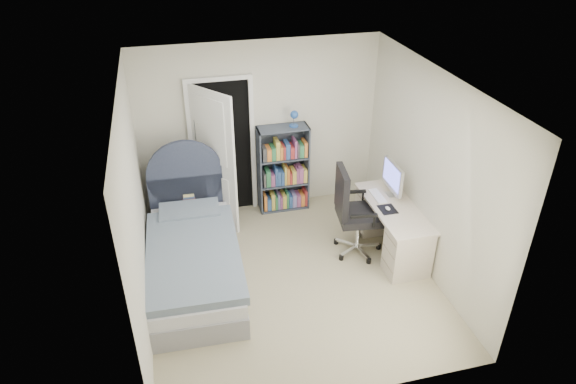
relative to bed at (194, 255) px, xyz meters
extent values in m
cube|color=gray|center=(1.15, -0.33, -0.34)|extent=(3.40, 3.60, 0.05)
cube|color=white|center=(1.15, -0.33, 2.21)|extent=(3.40, 3.60, 0.05)
cube|color=beige|center=(1.15, 1.49, 0.94)|extent=(3.40, 0.05, 2.50)
cube|color=beige|center=(1.15, -2.16, 0.94)|extent=(3.40, 0.05, 2.50)
cube|color=beige|center=(-0.58, -0.33, 0.94)|extent=(0.05, 3.60, 2.50)
cube|color=beige|center=(2.87, -0.33, 0.94)|extent=(0.05, 3.60, 2.50)
cube|color=black|center=(0.60, 1.46, 0.69)|extent=(0.80, 0.01, 2.00)
cube|color=white|center=(0.17, 1.44, 0.69)|extent=(0.06, 0.06, 2.00)
cube|color=white|center=(1.03, 1.44, 0.69)|extent=(0.06, 0.06, 2.00)
cube|color=white|center=(0.60, 1.44, 1.72)|extent=(0.92, 0.06, 0.06)
cube|color=white|center=(0.44, 1.12, 0.69)|extent=(0.51, 0.67, 2.00)
cube|color=gray|center=(0.00, -0.11, -0.17)|extent=(1.11, 2.22, 0.28)
cube|color=silver|center=(0.00, -0.11, 0.05)|extent=(1.09, 2.17, 0.17)
cube|color=slate|center=(-0.01, -0.22, 0.18)|extent=(1.14, 1.89, 0.11)
cube|color=slate|center=(0.02, 0.67, 0.20)|extent=(0.79, 0.46, 0.13)
cube|color=#31384D|center=(0.04, 1.02, 0.12)|extent=(1.04, 0.10, 0.87)
cylinder|color=#31384D|center=(0.04, 1.02, 0.56)|extent=(1.04, 0.10, 1.04)
cylinder|color=tan|center=(-0.08, 0.88, -0.06)|extent=(0.04, 0.04, 0.52)
cylinder|color=tan|center=(-0.08, 1.24, -0.06)|extent=(0.04, 0.04, 0.52)
cylinder|color=tan|center=(0.27, 0.88, -0.06)|extent=(0.04, 0.04, 0.52)
cylinder|color=tan|center=(0.27, 1.24, -0.06)|extent=(0.04, 0.04, 0.52)
cube|color=tan|center=(0.09, 1.06, 0.19)|extent=(0.41, 0.41, 0.03)
cube|color=tan|center=(0.09, 1.06, -0.13)|extent=(0.37, 0.37, 0.02)
cube|color=#B24C33|center=(0.04, 1.06, 0.22)|extent=(0.16, 0.23, 0.03)
cube|color=#3F598C|center=(0.04, 1.06, 0.25)|extent=(0.15, 0.22, 0.03)
cube|color=#D8CC7F|center=(0.04, 1.06, 0.28)|extent=(0.14, 0.21, 0.03)
cylinder|color=silver|center=(0.24, 1.36, -0.30)|extent=(0.22, 0.22, 0.02)
cylinder|color=silver|center=(0.24, 1.36, 0.45)|extent=(0.02, 0.02, 1.51)
sphere|color=silver|center=(0.30, 1.32, 1.17)|extent=(0.09, 0.09, 0.09)
cube|color=#3E4655|center=(1.09, 1.31, 0.34)|extent=(0.02, 0.31, 1.30)
cube|color=#3E4655|center=(1.80, 1.31, 0.34)|extent=(0.02, 0.31, 1.30)
cube|color=#3E4655|center=(1.44, 1.31, 0.98)|extent=(0.73, 0.31, 0.02)
cube|color=#3E4655|center=(1.44, 1.31, -0.30)|extent=(0.73, 0.31, 0.02)
cube|color=#3E4655|center=(1.44, 1.46, 0.34)|extent=(0.73, 0.01, 1.30)
cube|color=#3E4655|center=(1.44, 1.31, 0.10)|extent=(0.69, 0.29, 0.02)
cube|color=#3E4655|center=(1.44, 1.31, 0.52)|extent=(0.69, 0.29, 0.02)
cylinder|color=#24509E|center=(1.60, 1.31, 1.00)|extent=(0.13, 0.13, 0.02)
cylinder|color=silver|center=(1.60, 1.31, 1.08)|extent=(0.02, 0.02, 0.17)
sphere|color=#24509E|center=(1.60, 1.28, 1.18)|extent=(0.11, 0.11, 0.11)
cube|color=orange|center=(1.15, 1.29, -0.16)|extent=(0.04, 0.22, 0.25)
cube|color=#335999|center=(1.21, 1.29, -0.19)|extent=(0.06, 0.22, 0.18)
cube|color=#D8BF4C|center=(1.27, 1.29, -0.15)|extent=(0.05, 0.22, 0.26)
cube|color=#337F4C|center=(1.32, 1.29, -0.18)|extent=(0.03, 0.22, 0.21)
cube|color=#7F72B2|center=(1.35, 1.29, -0.17)|extent=(0.03, 0.22, 0.23)
cube|color=#994C7F|center=(1.39, 1.29, -0.19)|extent=(0.03, 0.22, 0.19)
cube|color=#D8BF4C|center=(1.44, 1.29, -0.17)|extent=(0.05, 0.22, 0.22)
cube|color=#337F4C|center=(1.49, 1.29, -0.16)|extent=(0.03, 0.22, 0.25)
cube|color=#335999|center=(1.53, 1.29, -0.19)|extent=(0.05, 0.22, 0.19)
cube|color=#7F72B2|center=(1.59, 1.29, -0.18)|extent=(0.06, 0.22, 0.20)
cube|color=#994C7F|center=(1.66, 1.29, -0.19)|extent=(0.06, 0.22, 0.18)
cube|color=orange|center=(1.72, 1.29, -0.19)|extent=(0.05, 0.22, 0.19)
cube|color=#B23333|center=(1.78, 1.29, -0.16)|extent=(0.05, 0.22, 0.25)
cube|color=#3F3F3F|center=(1.15, 1.29, 0.23)|extent=(0.04, 0.22, 0.21)
cube|color=#337F4C|center=(1.20, 1.29, 0.25)|extent=(0.06, 0.22, 0.25)
cube|color=#994C7F|center=(1.27, 1.29, 0.22)|extent=(0.06, 0.22, 0.18)
cube|color=#335999|center=(1.32, 1.29, 0.26)|extent=(0.03, 0.22, 0.28)
cube|color=#335999|center=(1.36, 1.29, 0.24)|extent=(0.05, 0.22, 0.23)
cube|color=#335999|center=(1.41, 1.29, 0.23)|extent=(0.05, 0.22, 0.21)
cube|color=#D8BF4C|center=(1.46, 1.29, 0.26)|extent=(0.03, 0.22, 0.28)
cube|color=orange|center=(1.50, 1.29, 0.25)|extent=(0.04, 0.22, 0.25)
cube|color=#B23333|center=(1.54, 1.29, 0.21)|extent=(0.03, 0.22, 0.17)
cube|color=#D8BF4C|center=(1.59, 1.29, 0.22)|extent=(0.06, 0.22, 0.20)
cube|color=#994C7F|center=(1.64, 1.29, 0.24)|extent=(0.03, 0.22, 0.23)
cube|color=#994C7F|center=(1.69, 1.29, 0.24)|extent=(0.06, 0.22, 0.23)
cube|color=#D8BF4C|center=(1.75, 1.29, 0.23)|extent=(0.05, 0.22, 0.21)
cube|color=#3F3F3F|center=(1.16, 1.29, 0.64)|extent=(0.06, 0.22, 0.20)
cube|color=orange|center=(1.22, 1.29, 0.63)|extent=(0.06, 0.22, 0.18)
cube|color=#337F4C|center=(1.29, 1.29, 0.64)|extent=(0.06, 0.22, 0.19)
cube|color=#D8BF4C|center=(1.35, 1.29, 0.68)|extent=(0.05, 0.22, 0.28)
cube|color=orange|center=(1.40, 1.29, 0.64)|extent=(0.04, 0.22, 0.20)
cube|color=#B23333|center=(1.44, 1.29, 0.64)|extent=(0.03, 0.22, 0.19)
cube|color=#335999|center=(1.49, 1.29, 0.65)|extent=(0.06, 0.22, 0.23)
cube|color=#B23333|center=(1.56, 1.29, 0.63)|extent=(0.06, 0.22, 0.17)
cube|color=#994C7F|center=(1.61, 1.29, 0.67)|extent=(0.03, 0.22, 0.26)
cube|color=#3F3F3F|center=(1.64, 1.29, 0.65)|extent=(0.03, 0.22, 0.22)
cube|color=#337F4C|center=(1.70, 1.29, 0.63)|extent=(0.06, 0.22, 0.19)
cube|color=orange|center=(1.75, 1.29, 0.65)|extent=(0.04, 0.22, 0.22)
cube|color=beige|center=(2.57, -0.09, 0.35)|extent=(0.56, 1.40, 0.03)
cube|color=beige|center=(2.57, -0.58, 0.01)|extent=(0.52, 0.37, 0.65)
cube|color=beige|center=(2.57, 0.41, 0.01)|extent=(0.52, 0.37, 0.65)
cube|color=silver|center=(2.66, 0.19, 0.37)|extent=(0.15, 0.15, 0.01)
cube|color=silver|center=(2.69, 0.19, 0.48)|extent=(0.03, 0.06, 0.21)
cube|color=silver|center=(2.64, 0.19, 0.65)|extent=(0.04, 0.52, 0.37)
cube|color=#5A61DB|center=(2.62, 0.19, 0.67)|extent=(0.00, 0.47, 0.30)
cube|color=white|center=(2.46, 0.19, 0.37)|extent=(0.12, 0.37, 0.02)
cube|color=black|center=(2.46, -0.13, 0.37)|extent=(0.21, 0.24, 0.00)
ellipsoid|color=white|center=(2.46, -0.13, 0.38)|extent=(0.06, 0.09, 0.03)
cube|color=silver|center=(2.29, -0.02, -0.25)|extent=(0.32, 0.08, 0.03)
cylinder|color=black|center=(2.44, -0.04, -0.28)|extent=(0.07, 0.07, 0.07)
cube|color=silver|center=(2.20, 0.14, -0.25)|extent=(0.17, 0.30, 0.03)
cylinder|color=black|center=(2.27, 0.28, -0.28)|extent=(0.07, 0.07, 0.07)
cube|color=silver|center=(2.03, 0.11, -0.25)|extent=(0.26, 0.25, 0.03)
cylinder|color=black|center=(1.92, 0.21, -0.28)|extent=(0.07, 0.07, 0.07)
cube|color=silver|center=(2.00, -0.07, -0.25)|extent=(0.30, 0.19, 0.03)
cylinder|color=black|center=(1.87, -0.14, -0.28)|extent=(0.07, 0.07, 0.07)
cube|color=silver|center=(2.17, -0.15, -0.25)|extent=(0.10, 0.32, 0.03)
cylinder|color=black|center=(2.19, -0.29, -0.28)|extent=(0.07, 0.07, 0.07)
cylinder|color=silver|center=(2.14, 0.00, -0.01)|extent=(0.06, 0.06, 0.47)
cube|color=black|center=(2.14, 0.00, 0.24)|extent=(0.60, 0.60, 0.10)
cube|color=black|center=(1.89, 0.03, 0.60)|extent=(0.14, 0.50, 0.62)
cube|color=black|center=(2.08, -0.28, 0.42)|extent=(0.34, 0.09, 0.03)
cube|color=black|center=(2.15, 0.29, 0.42)|extent=(0.34, 0.09, 0.03)
camera|label=1|loc=(-0.09, -5.13, 3.85)|focal=32.00mm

